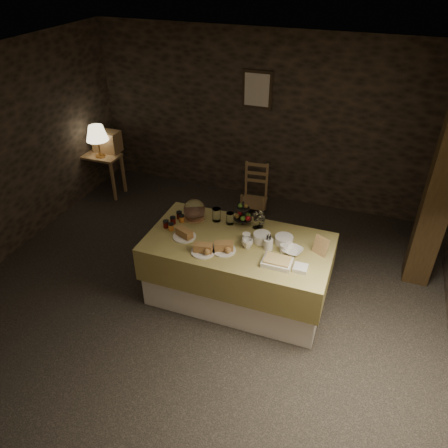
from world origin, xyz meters
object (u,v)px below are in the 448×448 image
(wine_rack, at_px, (107,141))
(timber_column, at_px, (442,186))
(console_table, at_px, (101,162))
(table_lamp, at_px, (97,134))
(chair, at_px, (255,192))
(fruit_stand, at_px, (243,216))
(buffet_table, at_px, (238,266))

(wine_rack, distance_m, timber_column, 4.92)
(console_table, xyz_separation_m, table_lamp, (0.05, -0.05, 0.52))
(wine_rack, bearing_deg, console_table, -105.52)
(chair, height_order, fruit_stand, fruit_stand)
(timber_column, relative_size, fruit_stand, 8.64)
(chair, bearing_deg, wine_rack, 176.80)
(console_table, bearing_deg, chair, 6.32)
(wine_rack, bearing_deg, buffet_table, -32.61)
(console_table, bearing_deg, timber_column, -6.16)
(table_lamp, xyz_separation_m, wine_rack, (0.00, 0.23, -0.22))
(buffet_table, distance_m, fruit_stand, 0.58)
(buffet_table, distance_m, console_table, 3.34)
(timber_column, bearing_deg, fruit_stand, -159.26)
(console_table, distance_m, timber_column, 4.98)
(console_table, height_order, timber_column, timber_column)
(fruit_stand, bearing_deg, wine_rack, 151.98)
(table_lamp, height_order, chair, table_lamp)
(console_table, distance_m, wine_rack, 0.35)
(console_table, distance_m, table_lamp, 0.52)
(timber_column, bearing_deg, console_table, 173.84)
(table_lamp, bearing_deg, fruit_stand, -24.22)
(table_lamp, bearing_deg, timber_column, -5.64)
(buffet_table, distance_m, table_lamp, 3.33)
(buffet_table, xyz_separation_m, console_table, (-2.91, 1.65, 0.09))
(buffet_table, bearing_deg, fruit_stand, 100.48)
(timber_column, xyz_separation_m, fruit_stand, (-2.05, -0.78, -0.37))
(chair, bearing_deg, console_table, -179.19)
(timber_column, distance_m, fruit_stand, 2.23)
(chair, bearing_deg, table_lamp, -177.93)
(console_table, relative_size, timber_column, 0.27)
(buffet_table, bearing_deg, wine_rack, 147.39)
(wine_rack, height_order, timber_column, timber_column)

